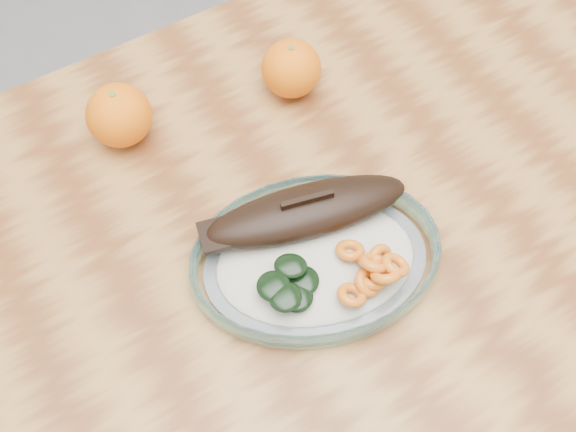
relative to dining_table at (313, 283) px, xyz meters
The scene contains 5 objects.
ground 0.65m from the dining_table, ahead, with size 3.00×3.00×0.00m, color slate.
dining_table is the anchor object (origin of this frame).
plated_meal 0.12m from the dining_table, 125.03° to the right, with size 0.63×0.63×0.08m.
orange_left 0.31m from the dining_table, 115.95° to the left, with size 0.08×0.08×0.08m, color #F04204.
orange_right 0.27m from the dining_table, 66.33° to the left, with size 0.08×0.08×0.08m, color #F04204.
Camera 1 is at (-0.23, -0.32, 1.47)m, focal length 45.00 mm.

